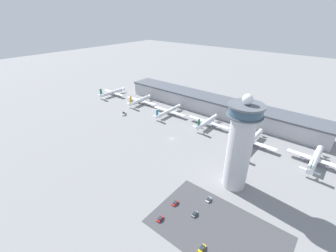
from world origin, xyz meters
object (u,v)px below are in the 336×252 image
object	(u,v)px
airplane_gate_bravo	(140,100)
car_green_van	(195,214)
car_blue_compact	(160,219)
airplane_gate_charlie	(169,111)
car_white_wagon	(202,248)
service_truck_fuel	(124,114)
airplane_gate_echo	(251,141)
car_yellow_taxi	(209,200)
car_navy_sedan	(175,203)
airplane_gate_delta	(208,122)
airplane_gate_alpha	(113,92)
control_tower	(240,145)
airplane_gate_foxtrot	(315,159)
service_truck_catering	(232,145)

from	to	relation	value
airplane_gate_bravo	car_green_van	world-z (taller)	airplane_gate_bravo
car_blue_compact	airplane_gate_charlie	bearing A→B (deg)	127.00
car_white_wagon	car_blue_compact	size ratio (longest dim) A/B	1.08
service_truck_fuel	airplane_gate_echo	bearing A→B (deg)	10.58
airplane_gate_charlie	airplane_gate_echo	world-z (taller)	airplane_gate_echo
car_yellow_taxi	car_white_wagon	size ratio (longest dim) A/B	0.89
airplane_gate_bravo	car_navy_sedan	xyz separation A→B (m)	(121.84, -93.75, -3.62)
airplane_gate_delta	car_navy_sedan	world-z (taller)	airplane_gate_delta
airplane_gate_alpha	car_white_wagon	bearing A→B (deg)	-28.53
airplane_gate_echo	car_blue_compact	world-z (taller)	airplane_gate_echo
airplane_gate_alpha	car_green_van	bearing A→B (deg)	-26.80
airplane_gate_echo	car_white_wagon	xyz separation A→B (m)	(16.19, -98.38, -3.34)
airplane_gate_bravo	airplane_gate_echo	world-z (taller)	airplane_gate_bravo
airplane_gate_bravo	car_white_wagon	size ratio (longest dim) A/B	8.82
airplane_gate_echo	car_blue_compact	size ratio (longest dim) A/B	10.48
control_tower	service_truck_fuel	xyz separation A→B (m)	(-131.88, 27.00, -27.73)
airplane_gate_alpha	airplane_gate_charlie	distance (m)	90.82
airplane_gate_charlie	car_blue_compact	xyz separation A→B (m)	(78.65, -104.37, -3.22)
airplane_gate_foxtrot	service_truck_fuel	size ratio (longest dim) A/B	4.92
airplane_gate_echo	car_blue_compact	xyz separation A→B (m)	(-8.74, -98.04, -3.36)
airplane_gate_alpha	airplane_gate_echo	distance (m)	178.35
airplane_gate_foxtrot	car_yellow_taxi	distance (m)	84.71
airplane_gate_delta	service_truck_catering	world-z (taller)	airplane_gate_delta
airplane_gate_delta	car_yellow_taxi	bearing A→B (deg)	-59.30
control_tower	car_navy_sedan	distance (m)	48.36
airplane_gate_foxtrot	airplane_gate_delta	bearing A→B (deg)	177.03
car_navy_sedan	car_white_wagon	bearing A→B (deg)	-28.03
airplane_gate_alpha	car_navy_sedan	size ratio (longest dim) A/B	8.45
car_yellow_taxi	car_white_wagon	bearing A→B (deg)	-65.56
service_truck_catering	car_yellow_taxi	size ratio (longest dim) A/B	1.93
control_tower	service_truck_catering	xyz separation A→B (m)	(-19.62, 40.27, -27.68)
airplane_gate_echo	car_navy_sedan	world-z (taller)	airplane_gate_echo
airplane_gate_foxtrot	service_truck_fuel	xyz separation A→B (m)	(-166.48, -26.63, -3.75)
airplane_gate_delta	car_yellow_taxi	size ratio (longest dim) A/B	9.92
service_truck_fuel	car_white_wagon	distance (m)	158.33
airplane_gate_bravo	service_truck_catering	size ratio (longest dim) A/B	5.15
airplane_gate_echo	car_navy_sedan	bearing A→B (deg)	-96.17
control_tower	service_truck_fuel	size ratio (longest dim) A/B	7.82
car_blue_compact	car_navy_sedan	distance (m)	13.17
airplane_gate_charlie	airplane_gate_echo	size ratio (longest dim) A/B	0.85
airplane_gate_charlie	car_yellow_taxi	distance (m)	119.65
airplane_gate_alpha	airplane_gate_charlie	size ratio (longest dim) A/B	0.94
airplane_gate_alpha	airplane_gate_echo	size ratio (longest dim) A/B	0.80
airplane_gate_foxtrot	car_yellow_taxi	world-z (taller)	airplane_gate_foxtrot
control_tower	car_green_van	xyz separation A→B (m)	(-5.59, -34.40, -28.18)
control_tower	car_blue_compact	size ratio (longest dim) A/B	13.43
service_truck_catering	car_yellow_taxi	distance (m)	63.07
airplane_gate_charlie	airplane_gate_bravo	bearing A→B (deg)	176.66
car_yellow_taxi	car_navy_sedan	bearing A→B (deg)	-133.23
airplane_gate_bravo	car_white_wagon	world-z (taller)	airplane_gate_bravo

